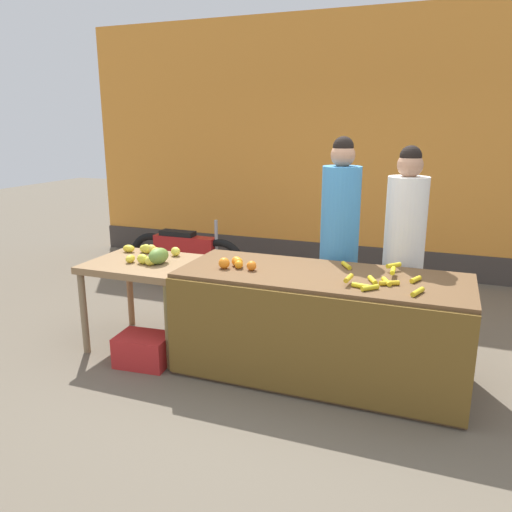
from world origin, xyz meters
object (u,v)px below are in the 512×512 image
(vendor_woman_blue_shirt, at_px, (339,243))
(produce_crate, at_px, (144,350))
(vendor_woman_white_shirt, at_px, (403,253))
(parked_motorcycle, at_px, (185,255))
(produce_sack, at_px, (254,295))

(vendor_woman_blue_shirt, relative_size, produce_crate, 4.27)
(vendor_woman_white_shirt, xyz_separation_m, parked_motorcycle, (-2.66, 0.98, -0.51))
(vendor_woman_blue_shirt, relative_size, produce_sack, 3.16)
(vendor_woman_blue_shirt, height_order, produce_crate, vendor_woman_blue_shirt)
(produce_crate, xyz_separation_m, produce_sack, (0.54, 1.20, 0.17))
(vendor_woman_white_shirt, bearing_deg, produce_crate, -152.64)
(vendor_woman_blue_shirt, height_order, vendor_woman_white_shirt, vendor_woman_blue_shirt)
(vendor_woman_blue_shirt, bearing_deg, parked_motorcycle, 155.30)
(parked_motorcycle, xyz_separation_m, produce_crate, (0.68, -2.00, -0.27))
(vendor_woman_white_shirt, distance_m, produce_crate, 2.36)
(vendor_woman_blue_shirt, bearing_deg, produce_sack, 169.37)
(parked_motorcycle, bearing_deg, vendor_woman_white_shirt, -20.29)
(parked_motorcycle, xyz_separation_m, produce_sack, (1.22, -0.80, -0.10))
(vendor_woman_blue_shirt, distance_m, parked_motorcycle, 2.37)
(vendor_woman_blue_shirt, xyz_separation_m, produce_sack, (-0.88, 0.16, -0.65))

